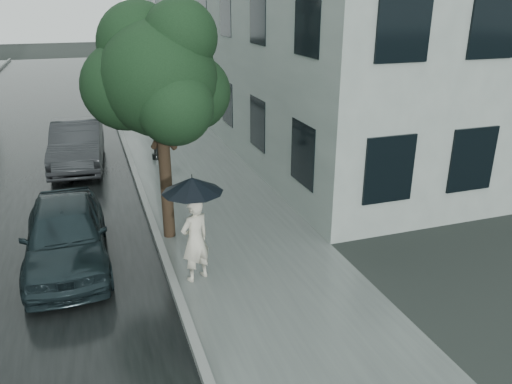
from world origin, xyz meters
name	(u,v)px	position (x,y,z in m)	size (l,w,h in m)	color
ground	(269,297)	(0.00, 0.00, 0.00)	(120.00, 120.00, 0.00)	black
sidewalk	(170,135)	(0.25, 12.00, 0.00)	(3.50, 60.00, 0.01)	slate
kerb_near	(122,137)	(-1.57, 12.00, 0.07)	(0.15, 60.00, 0.15)	slate
asphalt_road	(23,147)	(-5.08, 12.00, 0.00)	(6.85, 60.00, 0.00)	black
building_near	(239,9)	(5.47, 19.50, 4.50)	(7.02, 36.00, 9.00)	#919F98
pedestrian	(195,240)	(-1.09, 1.04, 0.84)	(0.60, 0.40, 1.66)	beige
umbrella	(192,185)	(-1.10, 1.01, 1.94)	(1.32, 1.32, 1.20)	black
street_tree	(158,76)	(-1.27, 3.17, 3.56)	(3.10, 2.82, 5.08)	#332619
lamp_post	(145,72)	(-0.86, 8.99, 2.89)	(0.85, 0.34, 5.04)	black
car_near	(66,234)	(-3.42, 2.44, 0.67)	(1.57, 3.91, 1.33)	black
car_far	(77,144)	(-3.15, 9.12, 0.71)	(1.49, 4.26, 1.40)	#232628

